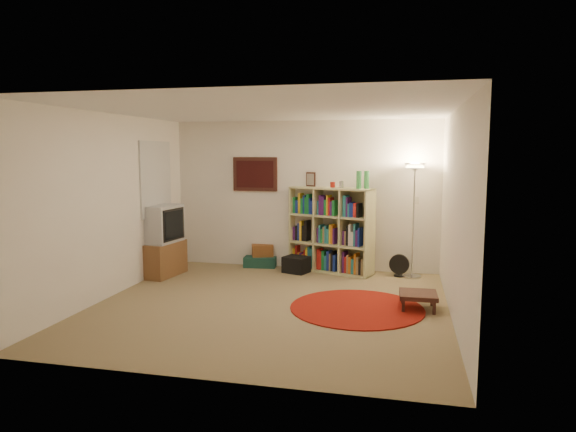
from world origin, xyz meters
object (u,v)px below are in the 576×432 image
floor_fan (399,265)px  tv_stand (160,242)px  floor_lamp (415,183)px  side_table (418,295)px  suitcase (261,261)px  bookshelf (330,231)px

floor_fan → tv_stand: size_ratio=0.32×
floor_lamp → side_table: floor_lamp is taller
tv_stand → suitcase: bearing=42.4°
bookshelf → side_table: bookshelf is taller
tv_stand → side_table: bearing=-5.4°
bookshelf → floor_fan: 1.24m
side_table → tv_stand: bearing=166.8°
floor_fan → suitcase: size_ratio=0.62×
floor_lamp → floor_fan: floor_lamp is taller
tv_stand → suitcase: (1.40, 0.97, -0.46)m
floor_fan → suitcase: 2.37m
floor_lamp → suitcase: 2.93m
tv_stand → floor_lamp: bearing=18.5°
floor_fan → tv_stand: 3.86m
floor_lamp → tv_stand: size_ratio=1.59×
suitcase → bookshelf: bearing=-10.3°
tv_stand → bookshelf: bearing=26.1°
bookshelf → side_table: 2.34m
floor_lamp → floor_fan: 1.34m
suitcase → side_table: (2.61, -1.91, 0.09)m
floor_lamp → suitcase: bearing=175.1°
tv_stand → suitcase: 1.77m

